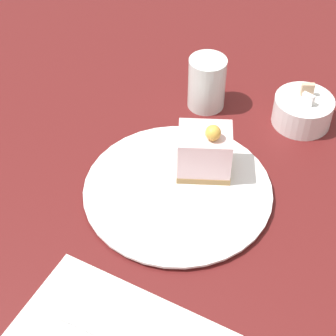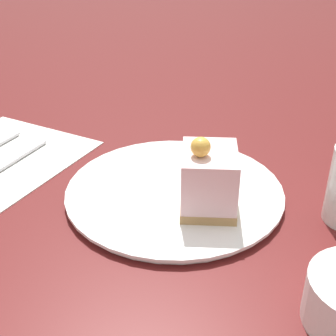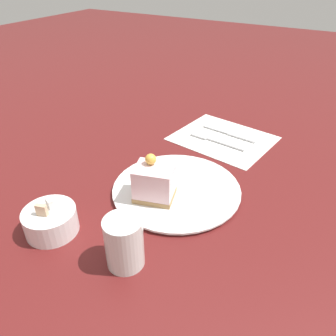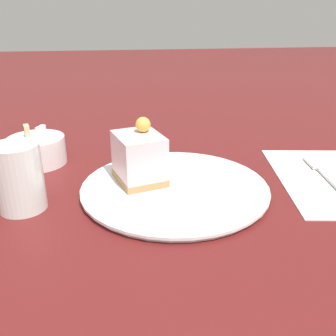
{
  "view_description": "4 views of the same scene",
  "coord_description": "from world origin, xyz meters",
  "px_view_note": "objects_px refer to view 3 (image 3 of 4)",
  "views": [
    {
      "loc": [
        0.52,
        0.15,
        0.61
      ],
      "look_at": [
        -0.0,
        -0.03,
        0.05
      ],
      "focal_mm": 60.0,
      "sensor_mm": 36.0,
      "label": 1
    },
    {
      "loc": [
        -0.16,
        0.46,
        0.32
      ],
      "look_at": [
        0.01,
        -0.0,
        0.04
      ],
      "focal_mm": 50.0,
      "sensor_mm": 36.0,
      "label": 2
    },
    {
      "loc": [
        -0.49,
        -0.28,
        0.43
      ],
      "look_at": [
        -0.01,
        0.0,
        0.06
      ],
      "focal_mm": 35.0,
      "sensor_mm": 36.0,
      "label": 3
    },
    {
      "loc": [
        -0.08,
        -0.5,
        0.25
      ],
      "look_at": [
        -0.01,
        -0.03,
        0.04
      ],
      "focal_mm": 40.0,
      "sensor_mm": 36.0,
      "label": 4
    }
  ],
  "objects_px": {
    "cake_slice": "(154,182)",
    "fork": "(213,140)",
    "plate": "(177,189)",
    "drinking_glass": "(124,242)",
    "knife": "(234,135)",
    "sugar_bowl": "(51,221)"
  },
  "relations": [
    {
      "from": "plate",
      "to": "sugar_bowl",
      "type": "height_order",
      "value": "sugar_bowl"
    },
    {
      "from": "plate",
      "to": "knife",
      "type": "bearing_deg",
      "value": -2.97
    },
    {
      "from": "cake_slice",
      "to": "knife",
      "type": "relative_size",
      "value": 0.57
    },
    {
      "from": "drinking_glass",
      "to": "knife",
      "type": "bearing_deg",
      "value": 0.5
    },
    {
      "from": "cake_slice",
      "to": "drinking_glass",
      "type": "xyz_separation_m",
      "value": [
        -0.16,
        -0.04,
        -0.0
      ]
    },
    {
      "from": "knife",
      "to": "drinking_glass",
      "type": "xyz_separation_m",
      "value": [
        -0.51,
        -0.0,
        0.04
      ]
    },
    {
      "from": "plate",
      "to": "drinking_glass",
      "type": "height_order",
      "value": "drinking_glass"
    },
    {
      "from": "plate",
      "to": "cake_slice",
      "type": "height_order",
      "value": "cake_slice"
    },
    {
      "from": "plate",
      "to": "fork",
      "type": "distance_m",
      "value": 0.25
    },
    {
      "from": "cake_slice",
      "to": "fork",
      "type": "relative_size",
      "value": 0.59
    },
    {
      "from": "drinking_glass",
      "to": "plate",
      "type": "bearing_deg",
      "value": 5.35
    },
    {
      "from": "knife",
      "to": "sugar_bowl",
      "type": "relative_size",
      "value": 1.73
    },
    {
      "from": "plate",
      "to": "knife",
      "type": "relative_size",
      "value": 1.65
    },
    {
      "from": "fork",
      "to": "sugar_bowl",
      "type": "height_order",
      "value": "sugar_bowl"
    },
    {
      "from": "plate",
      "to": "cake_slice",
      "type": "bearing_deg",
      "value": 155.5
    },
    {
      "from": "plate",
      "to": "fork",
      "type": "height_order",
      "value": "plate"
    },
    {
      "from": "sugar_bowl",
      "to": "drinking_glass",
      "type": "distance_m",
      "value": 0.16
    },
    {
      "from": "drinking_glass",
      "to": "sugar_bowl",
      "type": "bearing_deg",
      "value": 92.89
    },
    {
      "from": "plate",
      "to": "drinking_glass",
      "type": "distance_m",
      "value": 0.22
    },
    {
      "from": "fork",
      "to": "knife",
      "type": "relative_size",
      "value": 0.97
    },
    {
      "from": "cake_slice",
      "to": "plate",
      "type": "bearing_deg",
      "value": -40.64
    },
    {
      "from": "plate",
      "to": "fork",
      "type": "xyz_separation_m",
      "value": [
        0.24,
        0.02,
        -0.0
      ]
    }
  ]
}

